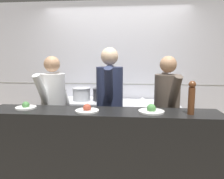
% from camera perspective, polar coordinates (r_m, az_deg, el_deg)
% --- Properties ---
extents(wall_back_tiled, '(8.00, 0.06, 2.60)m').
position_cam_1_polar(wall_back_tiled, '(3.94, 1.25, 3.69)').
color(wall_back_tiled, silver).
rests_on(wall_back_tiled, ground_plane).
extents(oven_range, '(1.10, 0.71, 0.92)m').
position_cam_1_polar(oven_range, '(3.80, -7.89, -9.48)').
color(oven_range, '#38383D').
rests_on(oven_range, ground_plane).
extents(prep_counter, '(1.00, 0.65, 0.89)m').
position_cam_1_polar(prep_counter, '(3.71, 8.90, -10.23)').
color(prep_counter, '#B7BABF').
rests_on(prep_counter, ground_plane).
extents(pass_counter, '(2.59, 0.45, 1.04)m').
position_cam_1_polar(pass_counter, '(2.60, -2.67, -16.87)').
color(pass_counter, black).
rests_on(pass_counter, ground_plane).
extents(stock_pot, '(0.28, 0.28, 0.16)m').
position_cam_1_polar(stock_pot, '(3.76, -13.92, -1.33)').
color(stock_pot, '#2D2D33').
rests_on(stock_pot, oven_range).
extents(sauce_pot, '(0.30, 0.30, 0.21)m').
position_cam_1_polar(sauce_pot, '(3.63, -7.96, -1.11)').
color(sauce_pot, '#B7BABF').
rests_on(sauce_pot, oven_range).
extents(braising_pot, '(0.29, 0.29, 0.20)m').
position_cam_1_polar(braising_pot, '(3.59, -2.77, -1.19)').
color(braising_pot, '#2D2D33').
rests_on(braising_pot, oven_range).
extents(mixing_bowl_steel, '(0.30, 0.30, 0.09)m').
position_cam_1_polar(mixing_bowl_steel, '(3.57, 7.91, -2.74)').
color(mixing_bowl_steel, '#B7BABF').
rests_on(mixing_bowl_steel, prep_counter).
extents(plated_dish_main, '(0.24, 0.24, 0.08)m').
position_cam_1_polar(plated_dish_main, '(2.72, -21.56, -4.20)').
color(plated_dish_main, white).
rests_on(plated_dish_main, pass_counter).
extents(plated_dish_appetiser, '(0.26, 0.26, 0.09)m').
position_cam_1_polar(plated_dish_appetiser, '(2.40, -6.51, -5.26)').
color(plated_dish_appetiser, white).
rests_on(plated_dish_appetiser, pass_counter).
extents(plated_dish_dessert, '(0.28, 0.28, 0.10)m').
position_cam_1_polar(plated_dish_dessert, '(2.39, 10.23, -5.35)').
color(plated_dish_dessert, white).
rests_on(plated_dish_dessert, pass_counter).
extents(pepper_mill, '(0.07, 0.07, 0.35)m').
position_cam_1_polar(pepper_mill, '(2.38, 20.07, -1.84)').
color(pepper_mill, brown).
rests_on(pepper_mill, pass_counter).
extents(chef_head_cook, '(0.42, 0.71, 1.64)m').
position_cam_1_polar(chef_head_cook, '(3.17, -15.00, -4.85)').
color(chef_head_cook, black).
rests_on(chef_head_cook, ground_plane).
extents(chef_sous, '(0.37, 0.77, 1.75)m').
position_cam_1_polar(chef_sous, '(2.97, -0.62, -4.19)').
color(chef_sous, black).
rests_on(chef_sous, ground_plane).
extents(chef_line, '(0.41, 0.72, 1.64)m').
position_cam_1_polar(chef_line, '(3.00, 14.05, -5.55)').
color(chef_line, black).
rests_on(chef_line, ground_plane).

